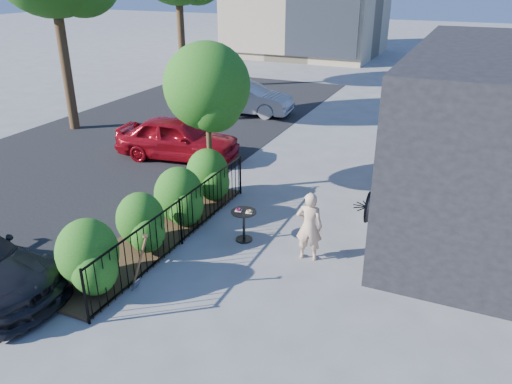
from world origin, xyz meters
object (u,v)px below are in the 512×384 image
at_px(cafe_table, 244,220).
at_px(car_red, 178,138).
at_px(woman, 309,226).
at_px(car_silver, 244,98).
at_px(patio_tree, 209,92).
at_px(shovel, 139,266).

bearing_deg(cafe_table, car_red, 136.29).
xyz_separation_m(woman, car_silver, (-6.23, 10.07, -0.08)).
height_order(patio_tree, woman, patio_tree).
bearing_deg(cafe_table, shovel, -109.97).
relative_size(patio_tree, cafe_table, 5.20).
relative_size(patio_tree, shovel, 3.09).
relative_size(woman, car_red, 0.38).
bearing_deg(patio_tree, cafe_table, -46.82).
bearing_deg(car_red, patio_tree, -138.90).
relative_size(cafe_table, shovel, 0.59).
bearing_deg(cafe_table, woman, -5.77).
xyz_separation_m(patio_tree, car_red, (-2.31, 2.00, -2.09)).
height_order(woman, shovel, woman).
bearing_deg(woman, car_silver, -66.60).
xyz_separation_m(patio_tree, shovel, (0.98, -4.60, -2.20)).
bearing_deg(car_silver, cafe_table, -159.80).
relative_size(cafe_table, car_red, 0.19).
distance_m(patio_tree, cafe_table, 3.60).
distance_m(woman, car_silver, 11.84).
distance_m(patio_tree, car_red, 3.70).
height_order(patio_tree, cafe_table, patio_tree).
relative_size(woman, car_silver, 0.37).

